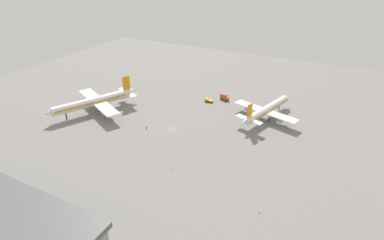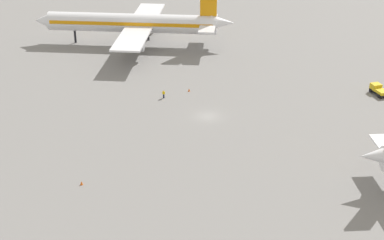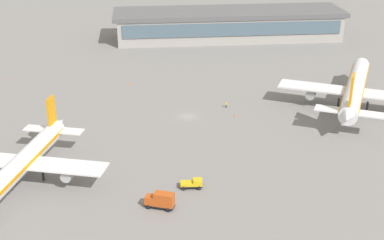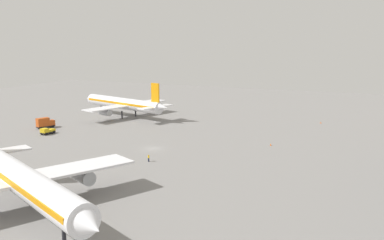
# 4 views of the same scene
# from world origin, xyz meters

# --- Properties ---
(ground) EXTENTS (288.00, 288.00, 0.00)m
(ground) POSITION_xyz_m (0.00, 0.00, 0.00)
(ground) COLOR gray
(airplane_at_gate) EXTENTS (39.59, 47.64, 15.54)m
(airplane_at_gate) POSITION_xyz_m (-45.92, -1.60, 5.65)
(airplane_at_gate) COLOR white
(airplane_at_gate) RESTS_ON ground
(pushback_tractor) EXTENTS (4.51, 2.43, 1.90)m
(pushback_tractor) POSITION_xyz_m (2.48, 36.78, 0.97)
(pushback_tractor) COLOR black
(pushback_tractor) RESTS_ON ground
(ground_crew_worker) EXTENTS (0.54, 0.54, 1.67)m
(ground_crew_worker) POSITION_xyz_m (-11.09, -5.18, 0.85)
(ground_crew_worker) COLOR #1E2338
(ground_crew_worker) RESTS_ON ground
(safety_cone_near_gate) EXTENTS (0.44, 0.44, 0.60)m
(safety_cone_near_gate) POSITION_xyz_m (-12.52, 0.83, 0.30)
(safety_cone_near_gate) COLOR #EA590C
(safety_cone_near_gate) RESTS_ON ground
(safety_cone_far_side) EXTENTS (0.44, 0.44, 0.60)m
(safety_cone_far_side) POSITION_xyz_m (15.62, -26.92, 0.30)
(safety_cone_far_side) COLOR #EA590C
(safety_cone_far_side) RESTS_ON ground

